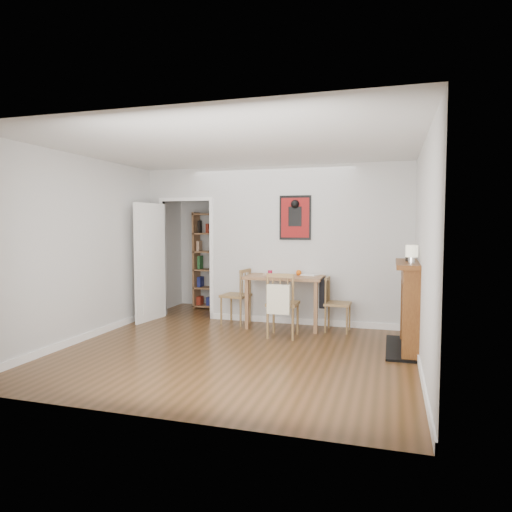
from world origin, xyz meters
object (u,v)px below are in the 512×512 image
(notebook, at_px, (309,275))
(ceramic_jar_b, at_px, (409,256))
(chair_front, at_px, (283,304))
(mantel_lamp, at_px, (412,252))
(ceramic_jar_a, at_px, (409,257))
(dining_table, at_px, (285,282))
(red_glass, at_px, (270,273))
(orange_fruit, at_px, (299,273))
(chair_right, at_px, (336,303))
(chair_left, at_px, (236,296))
(fireplace, at_px, (410,303))
(bookshelf, at_px, (214,261))

(notebook, distance_m, ceramic_jar_b, 1.66)
(chair_front, xyz_separation_m, mantel_lamp, (1.74, -0.53, 0.82))
(chair_front, relative_size, ceramic_jar_a, 8.61)
(dining_table, relative_size, red_glass, 13.42)
(red_glass, relative_size, orange_fruit, 1.03)
(chair_right, xyz_separation_m, red_glass, (-1.04, -0.06, 0.44))
(dining_table, distance_m, chair_left, 0.88)
(chair_front, distance_m, orange_fruit, 0.82)
(chair_left, relative_size, fireplace, 0.73)
(chair_right, bearing_deg, ceramic_jar_a, -34.72)
(mantel_lamp, xyz_separation_m, ceramic_jar_b, (-0.01, 0.66, -0.09))
(bookshelf, bearing_deg, fireplace, -29.90)
(chair_front, distance_m, ceramic_jar_a, 1.88)
(chair_right, height_order, orange_fruit, orange_fruit)
(red_glass, height_order, mantel_lamp, mantel_lamp)
(dining_table, distance_m, red_glass, 0.30)
(bookshelf, distance_m, notebook, 2.34)
(mantel_lamp, bearing_deg, chair_left, 156.36)
(orange_fruit, height_order, notebook, orange_fruit)
(dining_table, xyz_separation_m, chair_left, (-0.84, 0.00, -0.27))
(red_glass, bearing_deg, mantel_lamp, -26.59)
(dining_table, height_order, mantel_lamp, mantel_lamp)
(chair_left, xyz_separation_m, mantel_lamp, (2.69, -1.18, 0.84))
(chair_front, height_order, bookshelf, bookshelf)
(chair_left, bearing_deg, notebook, 5.19)
(chair_front, bearing_deg, dining_table, 99.67)
(dining_table, relative_size, fireplace, 0.97)
(chair_front, height_order, mantel_lamp, mantel_lamp)
(bookshelf, height_order, ceramic_jar_a, bookshelf)
(mantel_lamp, height_order, ceramic_jar_b, mantel_lamp)
(dining_table, bearing_deg, notebook, 16.68)
(dining_table, distance_m, ceramic_jar_b, 1.98)
(dining_table, bearing_deg, orange_fruit, 17.28)
(bookshelf, distance_m, orange_fruit, 2.22)
(red_glass, xyz_separation_m, mantel_lamp, (2.07, -1.04, 0.43))
(dining_table, xyz_separation_m, orange_fruit, (0.20, 0.06, 0.14))
(ceramic_jar_a, bearing_deg, bookshelf, 150.70)
(dining_table, bearing_deg, chair_front, -80.33)
(chair_front, bearing_deg, chair_right, 38.58)
(ceramic_jar_b, bearing_deg, red_glass, 169.56)
(ceramic_jar_b, bearing_deg, ceramic_jar_a, -92.51)
(orange_fruit, bearing_deg, fireplace, -28.82)
(chair_left, bearing_deg, ceramic_jar_a, -16.34)
(chair_left, xyz_separation_m, orange_fruit, (1.04, 0.06, 0.42))
(dining_table, height_order, ceramic_jar_b, ceramic_jar_b)
(orange_fruit, height_order, ceramic_jar_a, ceramic_jar_a)
(bookshelf, bearing_deg, chair_right, -26.94)
(chair_front, xyz_separation_m, ceramic_jar_a, (1.73, -0.13, 0.73))
(orange_fruit, bearing_deg, mantel_lamp, -36.98)
(chair_right, bearing_deg, chair_left, 177.16)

